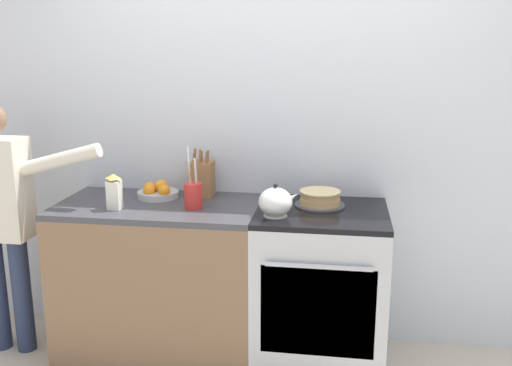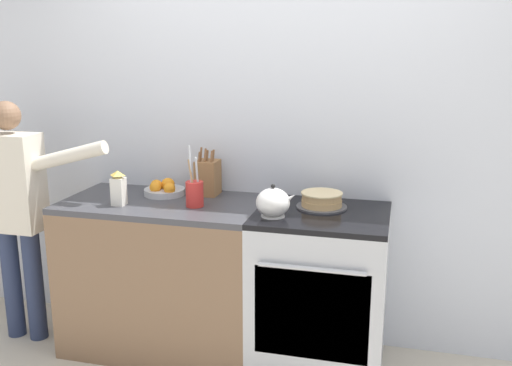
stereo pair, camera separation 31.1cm
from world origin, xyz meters
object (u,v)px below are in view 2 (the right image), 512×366
Objects in this scene: tea_kettle at (273,203)px; milk_carton at (119,189)px; utensil_crock at (195,193)px; person_baker at (16,202)px; layer_cake at (322,200)px; knife_block at (208,177)px; fruit_bowl at (164,189)px; stove_range at (320,291)px.

milk_carton is at bearing -179.93° from tea_kettle.
person_baker is at bearing -176.80° from utensil_crock.
person_baker is at bearing -173.18° from layer_cake.
layer_cake is at bearing -8.98° from knife_block.
tea_kettle is 0.64× the size of utensil_crock.
tea_kettle is 1.60m from person_baker.
fruit_bowl is at bearing 160.27° from tea_kettle.
milk_carton is 0.71m from person_baker.
person_baker is at bearing -176.24° from stove_range.
tea_kettle is at bearing -35.51° from knife_block.
tea_kettle is 0.48m from utensil_crock.
utensil_crock is at bearing -175.38° from stove_range.
layer_cake is at bearing 11.86° from milk_carton.
tea_kettle is 0.76× the size of knife_block.
tea_kettle is (-0.24, -0.14, 0.54)m from stove_range.
layer_cake is 0.82× the size of utensil_crock.
person_baker reaches higher than utensil_crock.
tea_kettle reaches higher than layer_cake.
stove_range is 0.62× the size of person_baker.
layer_cake is 1.28× the size of tea_kettle.
layer_cake is 0.96m from fruit_bowl.
layer_cake is 1.41× the size of milk_carton.
tea_kettle is 0.90m from milk_carton.
milk_carton reaches higher than tea_kettle.
knife_block is 0.19× the size of person_baker.
tea_kettle is 0.79m from fruit_bowl.
tea_kettle is at bearing -133.72° from layer_cake.
utensil_crock is at bearing -9.50° from person_baker.
stove_range is at bearing -80.35° from layer_cake.
stove_range is 0.51m from layer_cake.
layer_cake is 1.15× the size of fruit_bowl.
milk_carton is at bearing -120.75° from fruit_bowl.
person_baker is (-0.70, 0.02, -0.13)m from milk_carton.
knife_block is (-0.71, 0.11, 0.07)m from layer_cake.
person_baker reaches higher than stove_range.
knife_block is (-0.73, 0.21, 0.57)m from stove_range.
stove_range is 1.89m from person_baker.
stove_range is at bearing 6.94° from milk_carton.
utensil_crock is (-0.71, -0.06, 0.54)m from stove_range.
fruit_bowl is 0.32m from milk_carton.
knife_block reaches higher than tea_kettle.
utensil_crock reaches higher than fruit_bowl.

